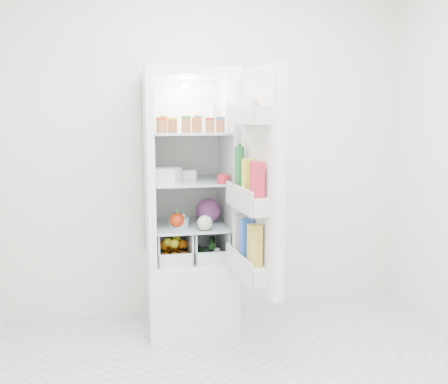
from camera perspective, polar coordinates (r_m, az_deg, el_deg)
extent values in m
cube|color=white|center=(3.76, -1.59, 5.73)|extent=(3.00, 0.02, 2.60)
cube|color=white|center=(3.66, -3.87, -11.23)|extent=(0.60, 0.60, 0.50)
cube|color=white|center=(3.45, -4.14, 13.34)|extent=(0.60, 0.60, 0.05)
cube|color=white|center=(3.73, -4.57, 2.98)|extent=(0.60, 0.05, 1.25)
cube|color=white|center=(3.43, -8.58, 2.41)|extent=(0.05, 0.60, 1.25)
cube|color=white|center=(3.50, 0.45, 2.64)|extent=(0.05, 0.60, 1.25)
cube|color=white|center=(3.70, -4.51, 2.94)|extent=(0.50, 0.01, 1.25)
sphere|color=white|center=(3.65, -4.56, 12.06)|extent=(0.05, 0.05, 0.05)
cube|color=#ABBFC8|center=(3.49, -3.90, -3.80)|extent=(0.49, 0.53, 0.01)
cube|color=#ABBFC8|center=(3.44, -3.95, 1.25)|extent=(0.49, 0.53, 0.02)
cube|color=#ABBFC8|center=(3.41, -4.01, 6.75)|extent=(0.49, 0.53, 0.02)
cylinder|color=#B21919|center=(3.26, -7.23, 7.48)|extent=(0.06, 0.06, 0.08)
cylinder|color=gold|center=(3.31, -5.90, 7.53)|extent=(0.06, 0.06, 0.08)
cylinder|color=#267226|center=(3.24, -4.34, 7.52)|extent=(0.06, 0.06, 0.08)
cylinder|color=brown|center=(3.35, -3.19, 7.58)|extent=(0.06, 0.06, 0.08)
cylinder|color=#B21919|center=(3.30, -1.62, 7.56)|extent=(0.06, 0.06, 0.08)
cylinder|color=#194C8C|center=(3.36, -0.41, 7.59)|extent=(0.06, 0.06, 0.08)
cylinder|color=#BF8C19|center=(3.49, -6.85, 7.57)|extent=(0.06, 0.06, 0.08)
cylinder|color=#4C4C4C|center=(3.54, -2.97, 7.64)|extent=(0.06, 0.06, 0.08)
cylinder|color=white|center=(3.60, -1.29, 8.51)|extent=(0.07, 0.07, 0.19)
cube|color=silver|center=(3.29, -6.53, 1.88)|extent=(0.21, 0.21, 0.10)
cube|color=white|center=(3.46, -4.15, 1.98)|extent=(0.14, 0.14, 0.07)
cylinder|color=red|center=(3.25, -0.04, 1.48)|extent=(0.11, 0.11, 0.06)
sphere|color=#5E2058|center=(3.52, -1.81, -2.15)|extent=(0.17, 0.17, 0.17)
sphere|color=#B72A0B|center=(3.37, -5.39, -3.26)|extent=(0.10, 0.10, 0.10)
cylinder|color=#8CC3D1|center=(3.41, -5.20, -3.46)|extent=(0.18, 0.18, 0.06)
sphere|color=#B3D19C|center=(3.29, -2.19, -3.55)|extent=(0.10, 0.10, 0.10)
sphere|color=orange|center=(3.41, -6.75, -7.47)|extent=(0.07, 0.07, 0.07)
sphere|color=orange|center=(3.41, -5.65, -7.42)|extent=(0.07, 0.07, 0.07)
sphere|color=orange|center=(3.42, -4.56, -7.37)|extent=(0.07, 0.07, 0.07)
sphere|color=orange|center=(3.51, -6.93, -6.06)|extent=(0.07, 0.07, 0.07)
sphere|color=orange|center=(3.51, -5.86, -6.02)|extent=(0.07, 0.07, 0.07)
sphere|color=orange|center=(3.52, -4.81, -5.98)|extent=(0.07, 0.07, 0.07)
sphere|color=orange|center=(3.64, -6.51, -6.40)|extent=(0.07, 0.07, 0.07)
sphere|color=orange|center=(3.65, -5.41, -6.35)|extent=(0.07, 0.07, 0.07)
sphere|color=yellow|center=(3.44, -6.44, -5.74)|extent=(0.06, 0.06, 0.06)
sphere|color=yellow|center=(3.56, -5.47, -5.25)|extent=(0.06, 0.06, 0.06)
sphere|color=yellow|center=(3.41, -5.71, -5.88)|extent=(0.06, 0.06, 0.06)
cylinder|color=#1A4918|center=(3.55, -2.54, -6.89)|extent=(0.09, 0.21, 0.05)
cylinder|color=#1A4918|center=(3.60, -1.40, -5.85)|extent=(0.08, 0.21, 0.05)
sphere|color=white|center=(3.45, -1.56, -7.39)|extent=(0.05, 0.05, 0.05)
sphere|color=white|center=(3.47, -0.80, -6.78)|extent=(0.05, 0.05, 0.05)
cube|color=white|center=(2.94, 4.31, 1.44)|extent=(0.10, 0.60, 1.30)
cube|color=white|center=(2.93, 3.67, 1.42)|extent=(0.05, 0.56, 1.26)
cube|color=silver|center=(2.89, 2.79, 8.77)|extent=(0.15, 0.51, 0.10)
cube|color=silver|center=(2.94, 2.72, -1.03)|extent=(0.15, 0.51, 0.10)
cube|color=silver|center=(3.03, 2.67, -8.51)|extent=(0.15, 0.51, 0.10)
sphere|color=#905A41|center=(2.78, 3.49, 10.00)|extent=(0.05, 0.05, 0.05)
sphere|color=#905A41|center=(2.85, 2.95, 9.98)|extent=(0.05, 0.05, 0.05)
sphere|color=#905A41|center=(2.93, 2.45, 9.95)|extent=(0.05, 0.05, 0.05)
sphere|color=#905A41|center=(3.01, 1.97, 9.92)|extent=(0.05, 0.05, 0.05)
cylinder|color=#1B602D|center=(3.05, 1.76, 2.76)|extent=(0.06, 0.06, 0.26)
cube|color=yellow|center=(2.88, 2.83, 1.80)|extent=(0.07, 0.07, 0.20)
cube|color=red|center=(2.74, 3.82, 1.43)|extent=(0.07, 0.07, 0.20)
cube|color=silver|center=(3.12, 1.73, -4.75)|extent=(0.07, 0.07, 0.24)
cube|color=blue|center=(2.98, 2.59, -5.40)|extent=(0.07, 0.07, 0.24)
cube|color=gold|center=(2.84, 3.54, -6.11)|extent=(0.07, 0.07, 0.24)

